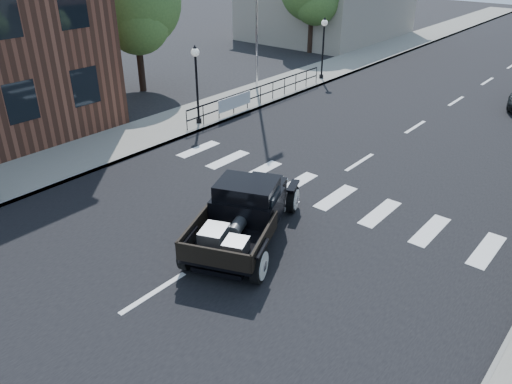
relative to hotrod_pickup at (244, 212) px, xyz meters
The scene contains 12 objects.
ground 0.90m from the hotrod_pickup, 111.91° to the right, with size 120.00×120.00×0.00m, color black.
road 14.78m from the hotrod_pickup, 90.38° to the left, with size 14.00×80.00×0.02m, color black.
road_markings 9.79m from the hotrod_pickup, 90.58° to the left, with size 12.00×60.00×0.06m, color silver, non-canonical shape.
sidewalk_left 17.10m from the hotrod_pickup, 120.23° to the left, with size 3.00×80.00×0.15m, color gray.
low_building_left 31.64m from the hotrod_pickup, 118.55° to the left, with size 10.00×12.00×5.00m, color #9F9485.
railing 12.24m from the hotrod_pickup, 127.18° to the left, with size 0.08×10.00×1.00m, color black, non-canonical shape.
banner 10.67m from the hotrod_pickup, 133.35° to the left, with size 0.04×2.20×0.60m, color silver, non-canonical shape.
lamp_post_b 9.66m from the hotrod_pickup, 143.23° to the left, with size 0.36×0.36×3.41m, color black, non-canonical shape.
lamp_post_c 17.56m from the hotrod_pickup, 116.04° to the left, with size 0.36×0.36×3.41m, color black, non-canonical shape.
big_tree_near 16.31m from the hotrod_pickup, 151.19° to the left, with size 4.79×4.79×7.04m, color #3F642B, non-canonical shape.
big_tree_far 25.26m from the hotrod_pickup, 120.08° to the left, with size 4.53×4.53×6.65m, color #3F642B, non-canonical shape.
hotrod_pickup is the anchor object (origin of this frame).
Camera 1 is at (7.99, -8.75, 7.74)m, focal length 35.00 mm.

